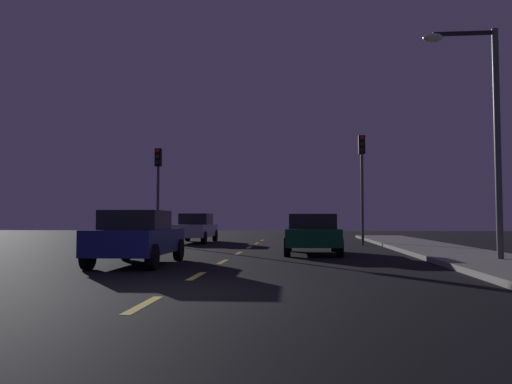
# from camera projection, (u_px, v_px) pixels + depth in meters

# --- Properties ---
(ground_plane) EXTENTS (80.00, 80.00, 0.00)m
(ground_plane) POSITION_uv_depth(u_px,v_px,m) (226.00, 260.00, 15.60)
(ground_plane) COLOR black
(sidewalk_curb_right) EXTENTS (3.00, 40.00, 0.15)m
(sidewalk_curb_right) POSITION_uv_depth(u_px,v_px,m) (480.00, 259.00, 14.94)
(sidewalk_curb_right) COLOR gray
(sidewalk_curb_right) RESTS_ON ground_plane
(lane_stripe_nearest) EXTENTS (0.16, 1.60, 0.01)m
(lane_stripe_nearest) POSITION_uv_depth(u_px,v_px,m) (143.00, 305.00, 7.44)
(lane_stripe_nearest) COLOR #EACC4C
(lane_stripe_nearest) RESTS_ON ground_plane
(lane_stripe_second) EXTENTS (0.16, 1.60, 0.01)m
(lane_stripe_second) POSITION_uv_depth(u_px,v_px,m) (197.00, 276.00, 11.22)
(lane_stripe_second) COLOR #EACC4C
(lane_stripe_second) RESTS_ON ground_plane
(lane_stripe_third) EXTENTS (0.16, 1.60, 0.01)m
(lane_stripe_third) POSITION_uv_depth(u_px,v_px,m) (223.00, 262.00, 15.00)
(lane_stripe_third) COLOR #EACC4C
(lane_stripe_third) RESTS_ON ground_plane
(lane_stripe_fourth) EXTENTS (0.16, 1.60, 0.01)m
(lane_stripe_fourth) POSITION_uv_depth(u_px,v_px,m) (239.00, 253.00, 18.78)
(lane_stripe_fourth) COLOR #EACC4C
(lane_stripe_fourth) RESTS_ON ground_plane
(lane_stripe_fifth) EXTENTS (0.16, 1.60, 0.01)m
(lane_stripe_fifth) POSITION_uv_depth(u_px,v_px,m) (249.00, 247.00, 22.56)
(lane_stripe_fifth) COLOR #EACC4C
(lane_stripe_fifth) RESTS_ON ground_plane
(lane_stripe_sixth) EXTENTS (0.16, 1.60, 0.01)m
(lane_stripe_sixth) POSITION_uv_depth(u_px,v_px,m) (257.00, 243.00, 26.34)
(lane_stripe_sixth) COLOR #EACC4C
(lane_stripe_sixth) RESTS_ON ground_plane
(lane_stripe_seventh) EXTENTS (0.16, 1.60, 0.01)m
(lane_stripe_seventh) POSITION_uv_depth(u_px,v_px,m) (262.00, 240.00, 30.12)
(lane_stripe_seventh) COLOR #EACC4C
(lane_stripe_seventh) RESTS_ON ground_plane
(traffic_signal_left) EXTENTS (0.32, 0.38, 4.80)m
(traffic_signal_left) POSITION_uv_depth(u_px,v_px,m) (158.00, 177.00, 25.58)
(traffic_signal_left) COLOR #4C4C51
(traffic_signal_left) RESTS_ON ground_plane
(traffic_signal_right) EXTENTS (0.32, 0.38, 5.31)m
(traffic_signal_right) POSITION_uv_depth(u_px,v_px,m) (362.00, 169.00, 24.71)
(traffic_signal_right) COLOR #4C4C51
(traffic_signal_right) RESTS_ON ground_plane
(car_stopped_ahead) EXTENTS (1.97, 4.09, 1.43)m
(car_stopped_ahead) POSITION_uv_depth(u_px,v_px,m) (312.00, 233.00, 18.37)
(car_stopped_ahead) COLOR #0F4C2D
(car_stopped_ahead) RESTS_ON ground_plane
(car_adjacent_lane) EXTENTS (1.92, 4.11, 1.49)m
(car_adjacent_lane) POSITION_uv_depth(u_px,v_px,m) (137.00, 237.00, 14.06)
(car_adjacent_lane) COLOR navy
(car_adjacent_lane) RESTS_ON ground_plane
(car_oncoming_far) EXTENTS (1.82, 4.55, 1.55)m
(car_oncoming_far) POSITION_uv_depth(u_px,v_px,m) (196.00, 228.00, 27.45)
(car_oncoming_far) COLOR silver
(car_oncoming_far) RESTS_ON ground_plane
(street_lamp_right) EXTENTS (2.09, 0.36, 6.64)m
(street_lamp_right) POSITION_uv_depth(u_px,v_px,m) (484.00, 119.00, 14.39)
(street_lamp_right) COLOR #4C4C51
(street_lamp_right) RESTS_ON ground_plane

